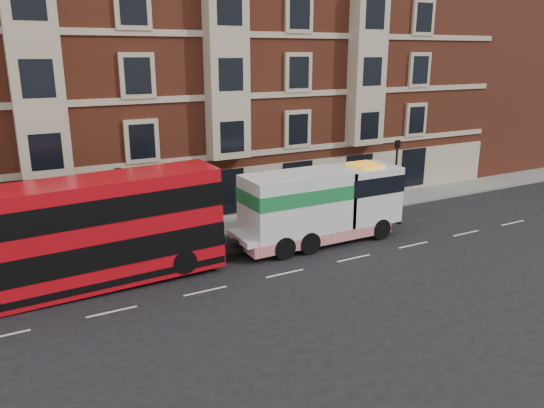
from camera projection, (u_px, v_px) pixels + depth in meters
The scene contains 9 objects.
ground at pixel (285, 273), 24.88m from camera, with size 120.00×120.00×0.00m, color black.
sidewalk at pixel (221, 227), 31.19m from camera, with size 90.00×3.00×0.15m, color slate.
victorian_terrace at pixel (179, 51), 34.99m from camera, with size 45.00×12.00×20.40m.
filler_east at pixel (511, 59), 48.80m from camera, with size 18.00×10.00×19.00m.
lamp_post_west at pixel (120, 204), 26.62m from camera, with size 0.35×0.15×4.35m.
lamp_post_east at pixel (396, 168), 34.89m from camera, with size 0.35×0.15×4.35m.
double_decker_bus at pixel (83, 232), 22.70m from camera, with size 11.95×2.74×4.84m.
tow_truck at pixel (319, 205), 28.37m from camera, with size 9.57×2.83×3.99m.
pedestrian at pixel (25, 248), 25.29m from camera, with size 0.62×0.40×1.69m, color black.
Camera 1 is at (-11.54, -19.92, 10.00)m, focal length 35.00 mm.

